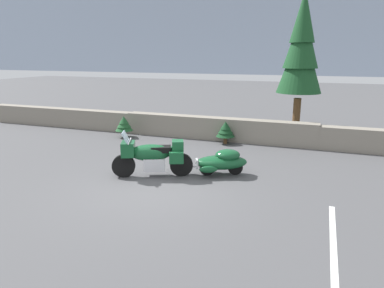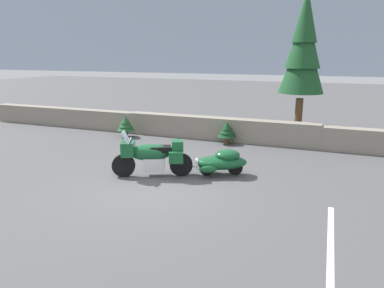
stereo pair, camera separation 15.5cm
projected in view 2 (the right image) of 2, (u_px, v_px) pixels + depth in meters
ground_plane at (154, 187)px, 9.31m from camera, size 80.00×80.00×0.00m
stone_guard_wall at (216, 129)px, 14.42m from camera, size 24.00×0.61×0.92m
distant_ridgeline at (318, 37)px, 93.83m from camera, size 240.00×80.00×16.00m
touring_motorcycle at (152, 155)px, 9.98m from camera, size 2.17×1.29×1.33m
car_shaped_trailer at (222, 161)px, 10.13m from camera, size 2.16×1.25×0.76m
pine_tree_tall at (304, 48)px, 13.67m from camera, size 1.77×1.77×5.88m
pine_sapling_near at (126, 124)px, 14.82m from camera, size 0.75×0.75×0.91m
pine_sapling_farther at (227, 130)px, 13.70m from camera, size 0.74×0.74×0.88m
parking_stripe_marker at (331, 246)px, 6.41m from camera, size 0.12×3.60×0.01m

